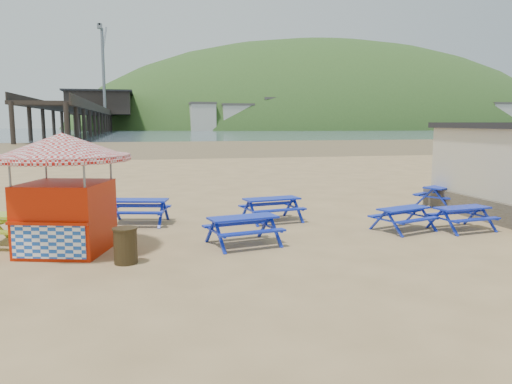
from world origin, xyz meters
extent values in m
plane|color=tan|center=(0.00, 0.00, 0.00)|extent=(400.00, 400.00, 0.00)
plane|color=brown|center=(0.00, 55.00, 0.00)|extent=(400.00, 400.00, 0.00)
plane|color=#4C5F6C|center=(0.00, 170.00, 0.01)|extent=(400.00, 400.00, 0.00)
cube|color=#003AAD|center=(-3.97, 2.29, 0.74)|extent=(1.95, 1.14, 0.05)
cube|color=#003AAD|center=(-3.82, 2.89, 0.46)|extent=(1.84, 0.69, 0.05)
cube|color=#003AAD|center=(-4.12, 1.70, 0.46)|extent=(1.84, 0.69, 0.05)
cube|color=#003AAD|center=(0.22, 1.79, 0.72)|extent=(1.87, 0.97, 0.05)
cube|color=#003AAD|center=(0.12, 2.37, 0.45)|extent=(1.80, 0.53, 0.05)
cube|color=#003AAD|center=(0.31, 1.20, 0.45)|extent=(1.80, 0.53, 0.05)
cube|color=#003AAD|center=(7.25, 3.03, 0.76)|extent=(1.99, 1.57, 0.05)
cube|color=#003AAD|center=(6.93, 3.57, 0.47)|extent=(1.76, 1.17, 0.05)
cube|color=#003AAD|center=(7.56, 2.49, 0.47)|extent=(1.76, 1.17, 0.05)
cube|color=#003AAD|center=(-1.31, -1.10, 0.72)|extent=(1.88, 1.03, 0.05)
cube|color=#003AAD|center=(-1.43, -0.52, 0.44)|extent=(1.79, 0.59, 0.05)
cube|color=#003AAD|center=(-1.20, -1.68, 0.44)|extent=(1.79, 0.59, 0.05)
cube|color=#003AAD|center=(5.33, -0.79, 0.66)|extent=(1.71, 0.85, 0.05)
cube|color=#003AAD|center=(5.25, -0.25, 0.41)|extent=(1.65, 0.44, 0.05)
cube|color=#003AAD|center=(5.40, -1.33, 0.41)|extent=(1.65, 0.44, 0.05)
cube|color=#003AAD|center=(3.61, -0.47, 0.66)|extent=(1.74, 1.11, 0.05)
cube|color=#003AAD|center=(3.44, 0.04, 0.41)|extent=(1.61, 0.72, 0.05)
cube|color=#003AAD|center=(3.78, -0.99, 0.41)|extent=(1.61, 0.72, 0.05)
cube|color=#A5B325|center=(-6.99, 0.19, 0.78)|extent=(2.05, 1.41, 0.05)
cube|color=#A5B325|center=(-6.75, 0.78, 0.48)|extent=(1.87, 0.97, 0.05)
cube|color=#A5B325|center=(-7.23, -0.40, 0.48)|extent=(1.87, 0.97, 0.05)
cube|color=#B51C03|center=(-5.66, -0.79, 0.86)|extent=(2.34, 2.34, 1.71)
cube|color=#B51C03|center=(-5.93, -1.74, 0.90)|extent=(1.83, 0.61, 0.07)
cube|color=#194CB2|center=(-5.93, -1.71, 0.47)|extent=(1.65, 0.51, 0.77)
cone|color=silver|center=(-5.66, -0.79, 2.61)|extent=(4.03, 4.03, 0.60)
cylinder|color=silver|center=(-5.66, -0.79, 2.31)|extent=(3.93, 3.93, 0.15)
cylinder|color=#392C17|center=(-4.23, -2.19, 0.39)|extent=(0.52, 0.52, 0.79)
cylinder|color=#392C17|center=(-4.23, -2.19, 0.80)|extent=(0.56, 0.56, 0.04)
cube|color=black|center=(-18.00, 175.00, 6.00)|extent=(9.00, 220.00, 0.60)
cube|color=black|center=(-18.00, 186.00, 10.00)|extent=(22.00, 30.00, 8.00)
cube|color=black|center=(-18.00, 186.00, 14.30)|extent=(24.00, 32.00, 0.60)
cylinder|color=slate|center=(-15.00, 164.00, 20.00)|extent=(1.00, 1.00, 28.00)
cube|color=slate|center=(-15.00, 178.00, 33.00)|extent=(0.60, 25.63, 12.38)
ellipsoid|color=#2D4C1E|center=(90.00, 230.00, -10.00)|extent=(264.00, 144.00, 108.00)
camera|label=1|loc=(-3.84, -13.47, 3.15)|focal=35.00mm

